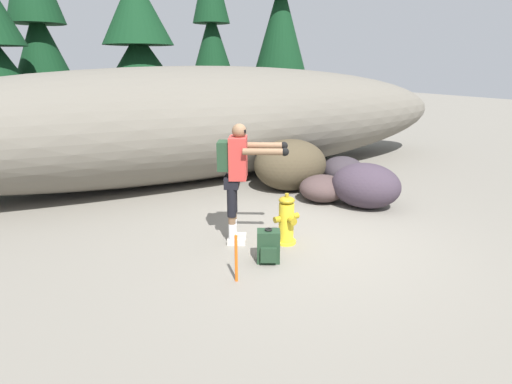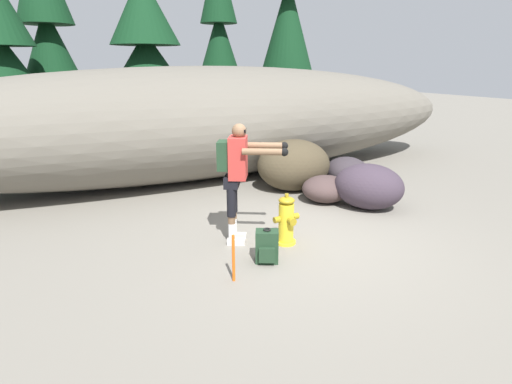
% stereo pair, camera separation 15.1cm
% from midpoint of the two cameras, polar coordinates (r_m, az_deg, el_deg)
% --- Properties ---
extents(ground_plane, '(56.00, 56.00, 0.04)m').
position_cam_midpoint_polar(ground_plane, '(6.23, 6.98, -6.75)').
color(ground_plane, slate).
extents(dirt_embankment, '(14.49, 3.20, 2.48)m').
position_cam_midpoint_polar(dirt_embankment, '(9.46, -7.02, 9.52)').
color(dirt_embankment, '#666056').
rests_on(dirt_embankment, ground_plane).
extents(fire_hydrant, '(0.40, 0.35, 0.76)m').
position_cam_midpoint_polar(fire_hydrant, '(5.95, 4.94, -4.02)').
color(fire_hydrant, yellow).
rests_on(fire_hydrant, ground_plane).
extents(utility_worker, '(1.03, 0.84, 1.75)m').
position_cam_midpoint_polar(utility_worker, '(5.75, -1.86, 3.22)').
color(utility_worker, beige).
rests_on(utility_worker, ground_plane).
extents(spare_backpack, '(0.36, 0.36, 0.47)m').
position_cam_midpoint_polar(spare_backpack, '(5.44, 2.34, -7.63)').
color(spare_backpack, '#1E3823').
rests_on(spare_backpack, ground_plane).
extents(boulder_large, '(1.48, 1.56, 0.82)m').
position_cam_midpoint_polar(boulder_large, '(7.66, 15.95, 0.75)').
color(boulder_large, '#3A303B').
rests_on(boulder_large, ground_plane).
extents(boulder_mid, '(1.79, 1.57, 1.06)m').
position_cam_midpoint_polar(boulder_mid, '(8.47, 5.76, 3.75)').
color(boulder_mid, '#443A29').
rests_on(boulder_mid, ground_plane).
extents(boulder_small, '(1.36, 1.40, 0.61)m').
position_cam_midpoint_polar(boulder_small, '(9.03, 13.00, 2.79)').
color(boulder_small, '#352E34').
rests_on(boulder_small, ground_plane).
extents(boulder_outlier, '(1.15, 1.11, 0.50)m').
position_cam_midpoint_polar(boulder_outlier, '(7.88, 10.24, 0.44)').
color(boulder_outlier, '#443433').
rests_on(boulder_outlier, ground_plane).
extents(pine_tree_far_left, '(2.60, 2.60, 4.82)m').
position_cam_midpoint_polar(pine_tree_far_left, '(12.21, -31.66, 15.40)').
color(pine_tree_far_left, '#47331E').
rests_on(pine_tree_far_left, ground_plane).
extents(pine_tree_left, '(2.28, 2.28, 6.00)m').
position_cam_midpoint_polar(pine_tree_left, '(13.30, -26.60, 18.34)').
color(pine_tree_left, '#47331E').
rests_on(pine_tree_left, ground_plane).
extents(pine_tree_center, '(2.95, 2.95, 4.86)m').
position_cam_midpoint_polar(pine_tree_center, '(12.38, -14.64, 17.70)').
color(pine_tree_center, '#47331E').
rests_on(pine_tree_center, ground_plane).
extents(pine_tree_right, '(1.88, 1.88, 6.20)m').
position_cam_midpoint_polar(pine_tree_right, '(14.60, -4.85, 20.74)').
color(pine_tree_right, '#47331E').
rests_on(pine_tree_right, ground_plane).
extents(pine_tree_far_right, '(1.98, 1.98, 7.34)m').
position_cam_midpoint_polar(pine_tree_far_right, '(14.14, 4.80, 23.66)').
color(pine_tree_far_right, '#47331E').
rests_on(pine_tree_far_right, ground_plane).
extents(survey_stake, '(0.04, 0.04, 0.60)m').
position_cam_midpoint_polar(survey_stake, '(4.95, -2.27, -9.21)').
color(survey_stake, '#E55914').
rests_on(survey_stake, ground_plane).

